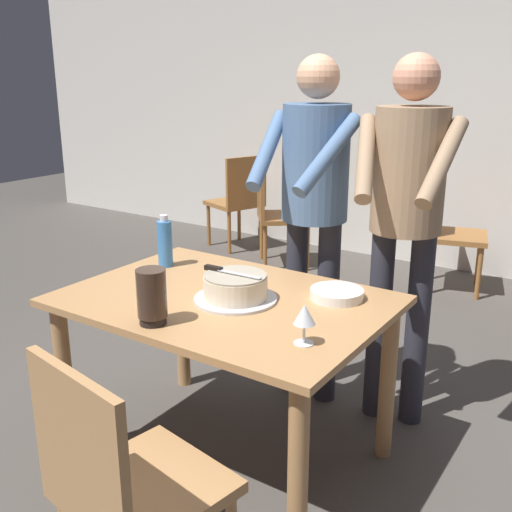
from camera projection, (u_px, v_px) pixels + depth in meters
ground_plane at (227, 454)px, 2.69m from camera, size 14.00×14.00×0.00m
back_wall at (463, 109)px, 4.91m from camera, size 10.00×0.12×2.70m
main_dining_table at (225, 324)px, 2.51m from camera, size 1.31×0.92×0.75m
cake_on_platter at (235, 288)px, 2.43m from camera, size 0.34×0.34×0.11m
cake_knife at (221, 270)px, 2.45m from camera, size 0.27×0.03×0.02m
plate_stack at (337, 294)px, 2.46m from camera, size 0.22×0.22×0.04m
wine_glass_near at (304, 316)px, 2.02m from camera, size 0.08×0.08×0.14m
water_bottle at (165, 243)px, 2.84m from camera, size 0.07×0.07×0.25m
hurricane_lamp at (152, 296)px, 2.19m from camera, size 0.11×0.11×0.21m
person_cutting_cake at (314, 194)px, 2.89m from camera, size 0.47×0.55×1.72m
person_standing_beside at (406, 204)px, 2.67m from camera, size 0.46×0.57×1.72m
chair_near_side at (123, 483)px, 1.75m from camera, size 0.51×0.51×0.90m
background_chair_0 at (447, 228)px, 4.63m from camera, size 0.54×0.54×0.90m
background_chair_1 at (239, 198)px, 5.71m from camera, size 0.56×0.56×0.90m
background_chair_2 at (275, 211)px, 5.20m from camera, size 0.62×0.62×0.90m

